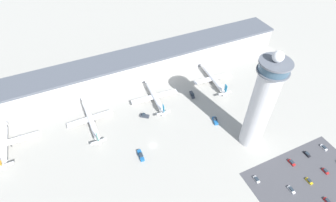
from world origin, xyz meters
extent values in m
plane|color=#9E9B93|center=(0.00, 0.00, 0.00)|extent=(1000.00, 1000.00, 0.00)
cube|color=#B2B2B7|center=(0.00, 70.00, 8.59)|extent=(277.20, 22.00, 17.18)
cube|color=#4C515B|center=(0.00, 70.00, 17.98)|extent=(277.20, 25.00, 1.60)
cylinder|color=#BCBCC1|center=(56.79, -21.58, 27.20)|extent=(12.77, 12.77, 54.40)
cylinder|color=#565B66|center=(56.79, -21.58, 54.80)|extent=(16.21, 16.21, 0.80)
cylinder|color=#334C60|center=(56.79, -21.58, 57.27)|extent=(14.91, 14.91, 4.14)
cylinder|color=#565B66|center=(56.79, -21.58, 59.84)|extent=(16.21, 16.21, 1.00)
sphere|color=white|center=(56.79, -21.58, 63.15)|extent=(5.62, 5.62, 5.62)
cube|color=#424247|center=(69.05, -58.60, 0.00)|extent=(64.00, 40.00, 0.01)
cylinder|color=white|center=(-82.33, 35.39, 4.70)|extent=(4.70, 26.84, 4.03)
cone|color=white|center=(-81.94, 50.58, 4.70)|extent=(4.12, 3.72, 4.03)
cone|color=white|center=(-82.72, 19.61, 4.70)|extent=(3.74, 4.92, 3.62)
cube|color=white|center=(-82.31, 35.93, 4.00)|extent=(39.84, 5.40, 0.44)
cylinder|color=#A8A8B2|center=(-73.94, 36.72, 2.78)|extent=(2.33, 4.48, 2.21)
cube|color=white|center=(-82.76, 18.24, 5.10)|extent=(11.32, 2.28, 0.24)
cylinder|color=black|center=(-82.02, 47.56, 1.34)|extent=(0.28, 0.28, 2.69)
cylinder|color=black|center=(-79.52, 35.06, 1.34)|extent=(0.28, 0.28, 2.69)
cylinder|color=black|center=(-85.15, 35.20, 1.34)|extent=(0.28, 0.28, 2.69)
cylinder|color=silver|center=(-30.28, 33.94, 4.32)|extent=(4.11, 35.44, 3.43)
cone|color=silver|center=(-30.65, 53.17, 4.32)|extent=(3.49, 3.15, 3.43)
cone|color=silver|center=(-29.90, 14.20, 4.32)|extent=(3.16, 4.17, 3.08)
cube|color=silver|center=(-30.29, 34.65, 3.72)|extent=(30.28, 4.98, 0.44)
cylinder|color=#A8A8B2|center=(-36.65, 35.53, 2.69)|extent=(1.96, 3.80, 1.88)
cylinder|color=#A8A8B2|center=(-23.97, 35.77, 2.69)|extent=(1.96, 3.80, 1.88)
cube|color=#14704C|center=(-29.88, 13.38, 8.78)|extent=(0.35, 2.81, 5.48)
cube|color=silver|center=(-29.87, 12.98, 4.67)|extent=(9.63, 2.18, 0.24)
cylinder|color=black|center=(-30.59, 50.43, 1.31)|extent=(0.28, 0.28, 2.61)
cylinder|color=black|center=(-27.88, 33.90, 1.31)|extent=(0.28, 0.28, 2.61)
cylinder|color=black|center=(-32.67, 33.80, 1.31)|extent=(0.28, 0.28, 2.61)
cylinder|color=silver|center=(16.77, 36.41, 3.92)|extent=(5.03, 29.16, 3.49)
cone|color=silver|center=(17.63, 52.47, 3.92)|extent=(3.65, 3.32, 3.49)
cone|color=silver|center=(15.89, 19.84, 3.92)|extent=(3.36, 4.35, 3.14)
cube|color=silver|center=(16.80, 36.99, 3.31)|extent=(34.63, 6.23, 0.44)
cylinder|color=#A8A8B2|center=(9.63, 38.38, 2.25)|extent=(2.12, 3.93, 1.92)
cylinder|color=#A8A8B2|center=(24.08, 37.61, 2.25)|extent=(2.12, 3.93, 1.92)
cube|color=#197FB2|center=(15.84, 19.00, 8.45)|extent=(0.45, 2.81, 5.58)
cube|color=silver|center=(15.82, 18.60, 4.27)|extent=(9.85, 2.52, 0.24)
cylinder|color=black|center=(17.48, 49.70, 1.09)|extent=(0.28, 0.28, 2.17)
cylinder|color=black|center=(19.20, 36.07, 1.09)|extent=(0.28, 0.28, 2.17)
cylinder|color=black|center=(14.32, 36.33, 1.09)|extent=(0.28, 0.28, 2.17)
cylinder|color=white|center=(65.98, 36.74, 3.85)|extent=(6.03, 30.73, 3.66)
cone|color=white|center=(67.30, 53.60, 3.85)|extent=(3.90, 3.57, 3.66)
cone|color=white|center=(64.62, 19.34, 3.85)|extent=(3.62, 4.63, 3.29)
cube|color=white|center=(66.03, 37.35, 3.21)|extent=(31.76, 6.85, 0.44)
cylinder|color=#A8A8B2|center=(59.51, 38.87, 2.10)|extent=(2.32, 4.17, 2.01)
cylinder|color=#A8A8B2|center=(72.70, 37.83, 2.10)|extent=(2.32, 4.17, 2.01)
cube|color=#197FB2|center=(64.55, 18.46, 8.60)|extent=(0.52, 2.81, 5.85)
cube|color=white|center=(64.52, 18.06, 4.21)|extent=(10.36, 2.79, 0.24)
cylinder|color=black|center=(67.08, 50.77, 1.01)|extent=(0.28, 0.28, 2.02)
cylinder|color=black|center=(68.52, 36.35, 1.01)|extent=(0.28, 0.28, 2.02)
cylinder|color=black|center=(63.41, 36.75, 1.01)|extent=(0.28, 0.28, 2.02)
cube|color=black|center=(43.80, 29.72, 0.06)|extent=(3.42, 6.49, 0.12)
cube|color=#2D333D|center=(43.80, 29.72, 0.71)|extent=(3.76, 7.65, 1.42)
cube|color=#232D38|center=(43.64, 29.00, 2.01)|extent=(2.39, 2.57, 1.16)
cube|color=black|center=(-9.52, -4.54, 0.06)|extent=(2.49, 6.79, 0.12)
cube|color=#195699|center=(-9.52, -4.54, 0.83)|extent=(2.64, 8.07, 1.67)
cube|color=#232D38|center=(-9.56, -5.34, 2.35)|extent=(2.11, 2.48, 1.37)
cube|color=black|center=(4.08, 24.44, 0.06)|extent=(5.55, 5.01, 0.12)
cube|color=#2D333D|center=(4.08, 24.44, 0.72)|extent=(6.39, 5.68, 1.43)
cube|color=#232D38|center=(3.59, 24.81, 2.02)|extent=(2.79, 2.86, 1.17)
cube|color=black|center=(45.59, 0.46, 0.06)|extent=(3.70, 5.93, 0.12)
cube|color=#195699|center=(45.59, 0.46, 0.76)|extent=(4.07, 6.97, 1.52)
cube|color=#232D38|center=(45.76, 1.09, 2.15)|extent=(2.60, 2.46, 1.25)
cube|color=black|center=(56.54, -58.65, 0.06)|extent=(1.68, 3.97, 0.12)
cube|color=silver|center=(56.54, -58.65, 0.40)|extent=(1.75, 4.72, 0.80)
cube|color=#232D38|center=(56.54, -58.53, 1.13)|extent=(1.54, 2.60, 0.65)
cube|color=black|center=(94.61, -45.80, 0.06)|extent=(1.72, 3.85, 0.12)
cube|color=silver|center=(94.61, -45.80, 0.40)|extent=(1.79, 4.58, 0.81)
cube|color=#232D38|center=(94.61, -45.91, 1.14)|extent=(1.57, 2.52, 0.66)
cube|color=black|center=(81.62, -45.16, 0.06)|extent=(1.65, 3.55, 0.12)
cube|color=black|center=(81.62, -45.16, 0.42)|extent=(1.72, 4.23, 0.83)
cube|color=#232D38|center=(81.62, -45.06, 1.17)|extent=(1.51, 2.33, 0.68)
cube|color=black|center=(69.23, -58.83, 0.06)|extent=(1.78, 3.58, 0.12)
cube|color=gold|center=(69.23, -58.83, 0.40)|extent=(1.87, 4.26, 0.79)
cube|color=#232D38|center=(69.22, -58.72, 1.12)|extent=(1.60, 2.36, 0.65)
cube|color=black|center=(68.96, -45.73, 0.06)|extent=(1.97, 4.01, 0.12)
cube|color=red|center=(68.96, -45.73, 0.44)|extent=(2.08, 4.76, 0.87)
cube|color=#232D38|center=(68.95, -45.61, 1.23)|extent=(1.76, 2.65, 0.71)
cube|color=black|center=(69.10, -71.39, 0.06)|extent=(1.66, 3.62, 0.12)
cube|color=red|center=(69.10, -71.39, 0.41)|extent=(1.73, 4.31, 0.83)
cube|color=#232D38|center=(69.10, -71.28, 1.16)|extent=(1.52, 2.37, 0.68)
cube|color=black|center=(43.43, -45.84, 0.06)|extent=(1.95, 3.69, 0.12)
cube|color=silver|center=(43.43, -45.84, 0.40)|extent=(2.05, 4.39, 0.81)
cube|color=#232D38|center=(43.43, -45.95, 1.14)|extent=(1.75, 2.44, 0.66)
cube|color=black|center=(82.37, -58.05, 0.06)|extent=(1.70, 3.43, 0.12)
cube|color=red|center=(82.37, -58.05, 0.40)|extent=(1.77, 4.08, 0.79)
cube|color=#232D38|center=(82.37, -57.95, 1.12)|extent=(1.55, 2.25, 0.65)
camera|label=1|loc=(-31.89, -92.31, 132.91)|focal=28.00mm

